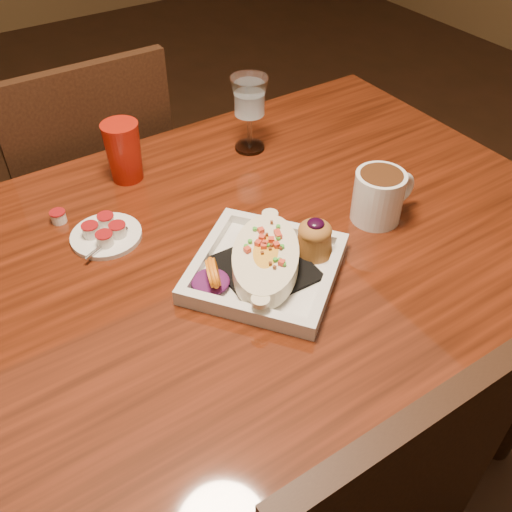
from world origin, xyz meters
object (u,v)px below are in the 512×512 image
saucer (106,234)px  red_tumbler (124,152)px  chair_far (94,198)px  coffee_mug (380,194)px  plate (270,260)px  table (201,299)px  goblet (249,101)px

saucer → red_tumbler: (0.12, 0.17, 0.05)m
chair_far → coffee_mug: (0.36, -0.71, 0.30)m
coffee_mug → saucer: (-0.47, 0.23, -0.04)m
plate → saucer: size_ratio=2.54×
plate → red_tumbler: red_tumbler is taller
table → coffee_mug: bearing=-12.4°
table → goblet: bearing=43.5°
coffee_mug → red_tumbler: red_tumbler is taller
plate → goblet: bearing=24.5°
table → red_tumbler: size_ratio=11.70×
plate → coffee_mug: 0.27m
table → chair_far: 0.65m
chair_far → saucer: chair_far is taller
table → saucer: size_ratio=11.29×
chair_far → coffee_mug: size_ratio=6.84×
coffee_mug → red_tumbler: size_ratio=1.06×
table → coffee_mug: coffee_mug is taller
table → red_tumbler: (0.01, 0.32, 0.16)m
chair_far → plate: size_ratio=2.76×
coffee_mug → goblet: bearing=104.3°
chair_far → table: bearing=90.0°
chair_far → saucer: (-0.11, -0.48, 0.25)m
red_tumbler → coffee_mug: bearing=-48.4°
coffee_mug → goblet: goblet is taller
plate → saucer: bearing=92.5°
plate → saucer: plate is taller
chair_far → goblet: bearing=129.2°
table → saucer: (-0.11, 0.15, 0.11)m
table → saucer: bearing=126.7°
table → plate: plate is taller
plate → red_tumbler: size_ratio=2.63×
saucer → coffee_mug: bearing=-26.0°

